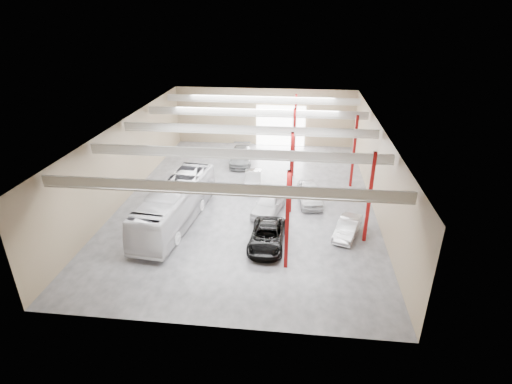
% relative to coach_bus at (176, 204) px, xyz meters
% --- Properties ---
extents(depot_shell, '(22.12, 32.12, 7.06)m').
position_rel_coach_bus_xyz_m(depot_shell, '(5.35, 5.32, 3.31)').
color(depot_shell, '#45454A').
rests_on(depot_shell, ground).
extents(coach_bus, '(3.96, 12.19, 3.34)m').
position_rel_coach_bus_xyz_m(coach_bus, '(0.00, 0.00, 0.00)').
color(coach_bus, silver).
rests_on(coach_bus, ground).
extents(black_sedan, '(2.65, 5.45, 1.49)m').
position_rel_coach_bus_xyz_m(black_sedan, '(7.55, -2.63, -0.92)').
color(black_sedan, black).
rests_on(black_sedan, ground).
extents(car_row_a, '(3.18, 5.33, 1.70)m').
position_rel_coach_bus_xyz_m(car_row_a, '(7.27, 2.57, -0.82)').
color(car_row_a, silver).
rests_on(car_row_a, ground).
extents(car_row_b, '(1.89, 4.43, 1.42)m').
position_rel_coach_bus_xyz_m(car_row_b, '(5.28, 7.77, -0.96)').
color(car_row_b, '#A5A6AA').
rests_on(car_row_b, ground).
extents(car_row_c, '(2.81, 5.91, 1.66)m').
position_rel_coach_bus_xyz_m(car_row_c, '(3.21, 13.84, -0.84)').
color(car_row_c, slate).
rests_on(car_row_c, ground).
extents(car_right_near, '(2.68, 4.34, 1.35)m').
position_rel_coach_bus_xyz_m(car_right_near, '(13.51, -0.61, -0.99)').
color(car_right_near, '#B8B8BD').
rests_on(car_right_near, ground).
extents(car_right_far, '(2.59, 5.12, 1.67)m').
position_rel_coach_bus_xyz_m(car_right_far, '(10.71, 4.84, -0.83)').
color(car_right_far, silver).
rests_on(car_right_far, ground).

